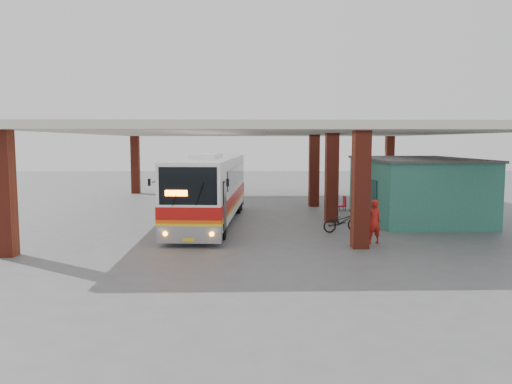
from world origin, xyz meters
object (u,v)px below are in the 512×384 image
at_px(pedestrian, 374,222).
at_px(coach_bus, 210,189).
at_px(red_chair, 343,204).
at_px(motorcycle, 342,221).

bearing_deg(pedestrian, coach_bus, -51.20).
bearing_deg(pedestrian, red_chair, -108.72).
height_order(coach_bus, red_chair, coach_bus).
distance_m(coach_bus, motorcycle, 6.52).
xyz_separation_m(coach_bus, motorcycle, (5.90, -2.49, -1.21)).
bearing_deg(coach_bus, red_chair, 35.27).
bearing_deg(red_chair, pedestrian, -102.72).
relative_size(coach_bus, pedestrian, 6.86).
distance_m(motorcycle, red_chair, 7.04).
bearing_deg(pedestrian, motorcycle, -87.98).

